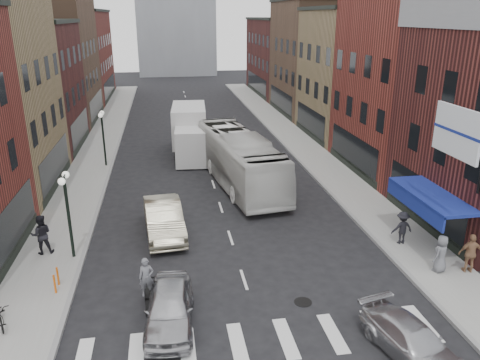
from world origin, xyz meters
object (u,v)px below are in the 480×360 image
sedan_left_far (164,219)px  ped_left_solo (41,234)px  streetlamp_far (103,128)px  streetlamp_near (67,200)px  ped_right_c (441,254)px  transit_bus (239,159)px  motorcycle_rider (147,284)px  ped_right_b (471,253)px  bike_rack (56,280)px  box_truck (190,132)px  billboard_sign (459,134)px  sedan_left_near (170,307)px  ped_right_a (402,228)px  curb_car (412,341)px

sedan_left_far → ped_left_solo: size_ratio=2.72×
streetlamp_far → ped_left_solo: 13.64m
streetlamp_near → ped_right_c: streetlamp_near is taller
streetlamp_near → transit_bus: (9.10, 8.93, -1.20)m
motorcycle_rider → ped_right_b: 13.55m
streetlamp_near → streetlamp_far: (0.00, 14.00, 0.00)m
transit_bus → bike_rack: bearing=-136.5°
box_truck → ped_left_solo: size_ratio=4.59×
streetlamp_near → ped_right_b: streetlamp_near is taller
bike_rack → transit_bus: size_ratio=0.07×
motorcycle_rider → transit_bus: (5.66, 13.20, 0.75)m
bike_rack → box_truck: 20.15m
billboard_sign → ped_left_solo: billboard_sign is taller
motorcycle_rider → transit_bus: transit_bus is taller
transit_bus → streetlamp_far: bearing=143.0°
box_truck → sedan_left_near: size_ratio=2.08×
streetlamp_near → sedan_left_far: streetlamp_near is taller
streetlamp_far → ped_right_c: (15.78, -17.90, -1.93)m
motorcycle_rider → ped_right_a: bearing=11.5°
streetlamp_near → box_truck: size_ratio=0.47×
ped_right_a → sedan_left_near: bearing=18.7°
box_truck → motorcycle_rider: bearing=-94.3°
streetlamp_near → bike_rack: bearing=-94.2°
ped_left_solo → sedan_left_far: bearing=-175.6°
sedan_left_far → ped_right_a: 11.72m
sedan_left_near → ped_right_b: (12.74, 1.40, 0.32)m
sedan_left_near → streetlamp_far: bearing=106.4°
billboard_sign → sedan_left_near: 13.08m
sedan_left_far → ped_right_a: (11.28, -3.18, 0.12)m
motorcycle_rider → ped_right_a: (11.97, 3.09, 0.00)m
ped_right_b → ped_right_c: bearing=0.4°
ped_right_b → sedan_left_far: bearing=-13.6°
motorcycle_rider → billboard_sign: bearing=0.5°
bike_rack → sedan_left_near: bearing=-32.6°
streetlamp_far → sedan_left_near: 20.13m
bike_rack → sedan_left_far: size_ratio=0.16×
curb_car → box_truck: bearing=88.9°
ped_right_c → sedan_left_far: bearing=-57.3°
ped_right_c → sedan_left_near: bearing=-22.3°
transit_bus → billboard_sign: bearing=-68.9°
ped_left_solo → ped_right_c: bearing=155.3°
sedan_left_near → billboard_sign: bearing=14.0°
billboard_sign → ped_right_c: (-0.20, -0.40, -5.15)m
motorcycle_rider → ped_right_b: bearing=-2.5°
billboard_sign → streetlamp_near: bearing=167.7°
motorcycle_rider → transit_bus: 14.38m
billboard_sign → transit_bus: bearing=119.0°
bike_rack → sedan_left_near: size_ratio=0.19×
sedan_left_near → sedan_left_far: (-0.13, 7.55, 0.14)m
box_truck → ped_right_b: 23.06m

